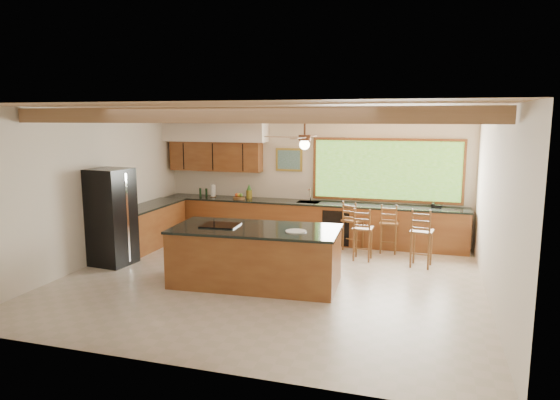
% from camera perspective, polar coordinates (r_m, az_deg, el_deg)
% --- Properties ---
extents(ground, '(7.20, 7.20, 0.00)m').
position_cam_1_polar(ground, '(8.91, -1.25, -9.10)').
color(ground, beige).
rests_on(ground, ground).
extents(room_shell, '(7.27, 6.54, 3.02)m').
position_cam_1_polar(room_shell, '(9.15, -1.04, 5.55)').
color(room_shell, beige).
rests_on(room_shell, ground).
extents(counter_run, '(7.12, 3.10, 1.26)m').
position_cam_1_polar(counter_run, '(11.35, -1.25, -2.61)').
color(counter_run, brown).
rests_on(counter_run, ground).
extents(island, '(2.90, 1.50, 1.01)m').
position_cam_1_polar(island, '(8.59, -2.80, -6.37)').
color(island, brown).
rests_on(island, ground).
extents(refrigerator, '(0.80, 0.78, 1.87)m').
position_cam_1_polar(refrigerator, '(10.15, -18.74, -1.85)').
color(refrigerator, black).
rests_on(refrigerator, ground).
extents(bar_stool_a, '(0.50, 0.51, 1.08)m').
position_cam_1_polar(bar_stool_a, '(10.76, 8.33, -2.44)').
color(bar_stool_a, brown).
rests_on(bar_stool_a, ground).
extents(bar_stool_b, '(0.39, 0.39, 1.07)m').
position_cam_1_polar(bar_stool_b, '(10.03, 9.42, -3.34)').
color(bar_stool_b, brown).
rests_on(bar_stool_b, ground).
extents(bar_stool_c, '(0.38, 0.38, 1.06)m').
position_cam_1_polar(bar_stool_c, '(10.68, 12.35, -2.70)').
color(bar_stool_c, brown).
rests_on(bar_stool_c, ground).
extents(bar_stool_d, '(0.46, 0.46, 1.15)m').
position_cam_1_polar(bar_stool_d, '(9.81, 15.91, -3.61)').
color(bar_stool_d, brown).
rests_on(bar_stool_d, ground).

